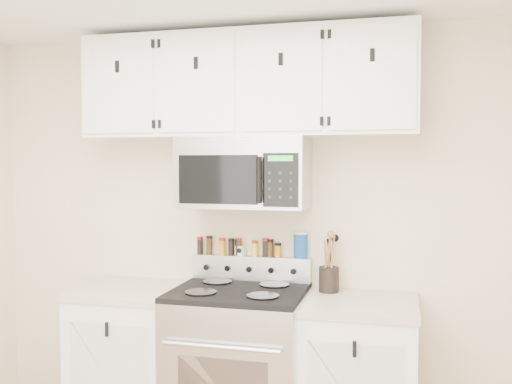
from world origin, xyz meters
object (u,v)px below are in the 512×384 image
(range, at_px, (239,367))
(salt_canister, at_px, (301,245))
(microwave, at_px, (245,172))
(utensil_crock, at_px, (329,277))

(range, xyz_separation_m, salt_canister, (0.31, 0.28, 0.69))
(range, relative_size, microwave, 1.45)
(utensil_crock, bearing_deg, range, -158.90)
(utensil_crock, bearing_deg, salt_canister, 154.37)
(microwave, bearing_deg, utensil_crock, 7.56)
(utensil_crock, relative_size, salt_canister, 2.17)
(range, height_order, microwave, microwave)
(utensil_crock, bearing_deg, microwave, -172.44)
(utensil_crock, height_order, salt_canister, utensil_crock)
(range, height_order, salt_canister, salt_canister)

